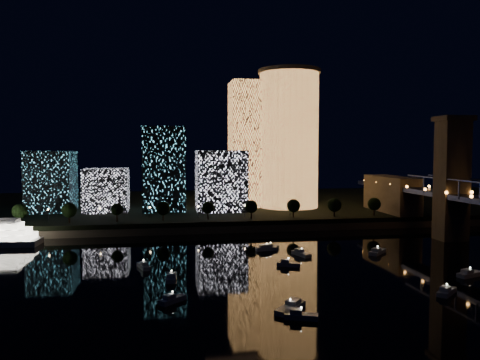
# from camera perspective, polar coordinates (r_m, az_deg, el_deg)

# --- Properties ---
(ground) EXTENTS (520.00, 520.00, 0.00)m
(ground) POSITION_cam_1_polar(r_m,az_deg,el_deg) (136.24, 12.78, -11.93)
(ground) COLOR black
(ground) RESTS_ON ground
(far_bank) EXTENTS (420.00, 160.00, 5.00)m
(far_bank) POSITION_cam_1_polar(r_m,az_deg,el_deg) (287.78, 0.66, -3.08)
(far_bank) COLOR black
(far_bank) RESTS_ON ground
(seawall) EXTENTS (420.00, 6.00, 3.00)m
(seawall) POSITION_cam_1_polar(r_m,az_deg,el_deg) (212.32, 4.37, -5.80)
(seawall) COLOR #6B5E4C
(seawall) RESTS_ON ground
(tower_cylindrical) EXTENTS (34.00, 34.00, 74.86)m
(tower_cylindrical) POSITION_cam_1_polar(r_m,az_deg,el_deg) (258.42, 5.98, 5.02)
(tower_cylindrical) COLOR #FCA350
(tower_cylindrical) RESTS_ON far_bank
(tower_rectangular) EXTENTS (21.72, 21.72, 69.12)m
(tower_rectangular) POSITION_cam_1_polar(r_m,az_deg,el_deg) (261.88, 1.20, 4.37)
(tower_rectangular) COLOR #FCA350
(tower_rectangular) RESTS_ON far_bank
(midrise_blocks) EXTENTS (109.93, 34.71, 43.31)m
(midrise_blocks) POSITION_cam_1_polar(r_m,az_deg,el_deg) (247.47, -11.69, 0.32)
(midrise_blocks) COLOR white
(midrise_blocks) RESTS_ON far_bank
(motorboats) EXTENTS (100.15, 75.24, 2.78)m
(motorboats) POSITION_cam_1_polar(r_m,az_deg,el_deg) (141.15, 7.22, -10.97)
(motorboats) COLOR silver
(motorboats) RESTS_ON ground
(esplanade_trees) EXTENTS (166.34, 6.64, 8.82)m
(esplanade_trees) POSITION_cam_1_polar(r_m,az_deg,el_deg) (211.98, -3.74, -3.36)
(esplanade_trees) COLOR black
(esplanade_trees) RESTS_ON far_bank
(street_lamps) EXTENTS (132.70, 0.70, 5.65)m
(street_lamps) POSITION_cam_1_polar(r_m,az_deg,el_deg) (217.69, -5.13, -3.56)
(street_lamps) COLOR black
(street_lamps) RESTS_ON far_bank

